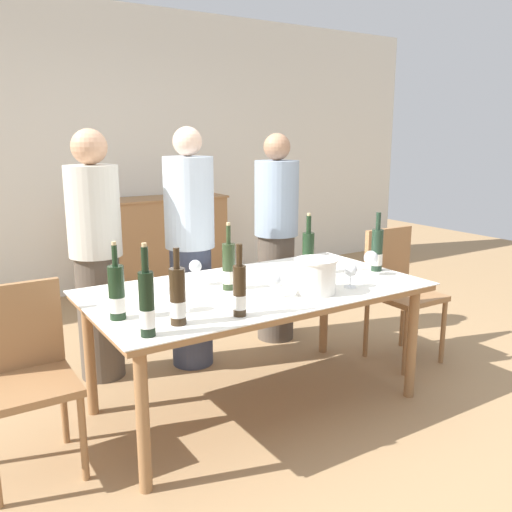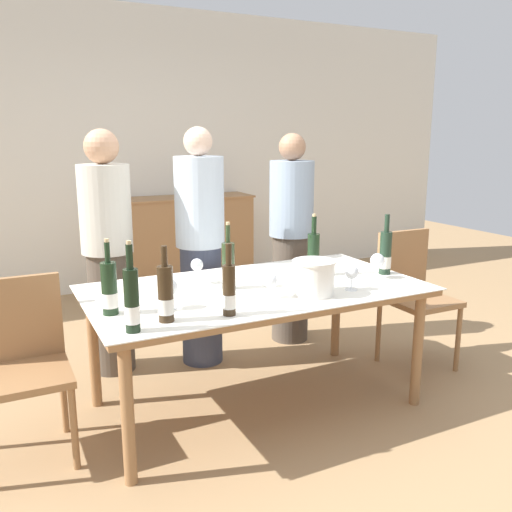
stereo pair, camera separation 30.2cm
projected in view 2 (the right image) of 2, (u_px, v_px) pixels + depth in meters
The scene contains 23 objects.
ground_plane at pixel (256, 404), 3.22m from camera, with size 12.00×12.00×0.00m, color #A37F56.
back_wall at pixel (127, 151), 5.46m from camera, with size 8.00×0.10×2.80m.
sideboard_cabinet at pixel (188, 242), 5.64m from camera, with size 1.34×0.46×0.95m.
dining_table at pixel (256, 297), 3.07m from camera, with size 1.88×1.01×0.72m.
ice_bucket at pixel (314, 276), 2.90m from camera, with size 0.23×0.23×0.19m.
wine_bottle_0 at pixel (313, 255), 3.28m from camera, with size 0.07×0.07×0.38m.
wine_bottle_1 at pixel (228, 267), 3.00m from camera, with size 0.07×0.07×0.38m.
wine_bottle_2 at pixel (166, 295), 2.47m from camera, with size 0.07×0.07×0.36m.
wine_bottle_3 at pixel (229, 290), 2.56m from camera, with size 0.06×0.06×0.35m.
wine_bottle_4 at pixel (132, 301), 2.34m from camera, with size 0.07×0.07×0.41m.
wine_bottle_5 at pixel (110, 290), 2.57m from camera, with size 0.08×0.08×0.37m.
wine_bottle_6 at pixel (385, 253), 3.32m from camera, with size 0.07×0.07×0.37m.
wine_glass_0 at pixel (271, 281), 2.83m from camera, with size 0.08×0.08×0.14m.
wine_glass_1 at pixel (197, 266), 3.11m from camera, with size 0.07×0.07×0.15m.
wine_glass_2 at pixel (169, 288), 2.65m from camera, with size 0.09×0.09×0.15m.
wine_glass_3 at pixel (377, 261), 3.22m from camera, with size 0.09×0.09×0.15m.
wine_glass_4 at pixel (352, 273), 2.98m from camera, with size 0.08×0.08×0.14m.
wine_glass_5 at pixel (294, 270), 3.04m from camera, with size 0.08×0.08×0.14m.
chair_right_end at pixel (412, 288), 3.71m from camera, with size 0.42×0.42×0.92m.
chair_left_end at pixel (22, 356), 2.64m from camera, with size 0.42×0.42×0.88m.
person_host at pixel (108, 254), 3.53m from camera, with size 0.33×0.33×1.60m.
person_guest_left at pixel (200, 249), 3.67m from camera, with size 0.33×0.33×1.62m.
person_guest_right at pixel (291, 240), 4.09m from camera, with size 0.33×0.33×1.58m.
Camera 2 is at (-1.31, -2.64, 1.56)m, focal length 38.00 mm.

